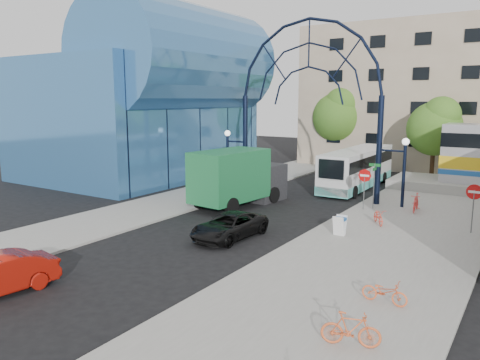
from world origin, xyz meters
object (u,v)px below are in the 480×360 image
Objects in this scene: stop_sign at (365,179)px; street_name_sign at (374,176)px; green_truck at (239,178)px; bike_near_b at (416,203)px; tree_north_b at (339,114)px; do_not_enter_sign at (474,197)px; bike_far_b at (351,329)px; black_suv at (229,226)px; gateway_arch at (308,72)px; city_bus at (357,168)px; bike_near_a at (379,216)px; sandwich_board at (340,223)px; tree_north_a at (436,126)px; bike_far_a at (385,292)px.

stop_sign is 0.89× the size of street_name_sign.
green_truck is 10.83m from bike_near_b.
tree_north_b is (-8.68, 17.93, 3.27)m from stop_sign.
do_not_enter_sign is 14.01m from bike_far_b.
tree_north_b reaches higher than bike_far_b.
green_truck is at bearing 122.29° from black_suv.
green_truck is 17.91m from bike_far_b.
green_truck is 7.29m from black_suv.
bike_near_b is at bearing 27.26° from green_truck.
gateway_arch is 5.50× the size of do_not_enter_sign.
tree_north_b is at bearing 3.89° from bike_far_b.
stop_sign is at bearing -123.64° from street_name_sign.
city_bus is 24.53m from bike_far_b.
bike_near_a is (-4.43, -0.85, -1.44)m from do_not_enter_sign.
city_bus reaches higher than sandwich_board.
street_name_sign is at bearing 155.84° from do_not_enter_sign.
bike_near_b is (10.03, 3.92, -1.15)m from green_truck.
tree_north_a is (-4.88, 15.93, 2.63)m from do_not_enter_sign.
tree_north_a reaches higher than green_truck.
green_truck is (-13.43, -0.77, -0.16)m from do_not_enter_sign.
gateway_arch reaches higher than sandwich_board.
street_name_sign reaches higher than sandwich_board.
tree_north_b is (-9.08, 17.33, 3.14)m from street_name_sign.
bike_far_a is (12.13, -9.88, -1.30)m from green_truck.
street_name_sign is (0.40, 0.60, 0.14)m from stop_sign.
bike_near_a is at bearing -88.47° from tree_north_a.
street_name_sign reaches higher than bike_near_a.
tree_north_b is 23.73m from bike_near_a.
stop_sign reaches higher than sandwich_board.
bike_near_a is at bearing -169.18° from do_not_enter_sign.
do_not_enter_sign is at bearing -47.10° from bike_near_b.
street_name_sign is at bearing -63.94° from city_bus.
do_not_enter_sign is 1.37× the size of bike_near_b.
do_not_enter_sign is 10.83m from bike_far_a.
tree_north_b reaches higher than stop_sign.
city_bus is at bearing 70.92° from gateway_arch.
tree_north_b reaches higher than city_bus.
bike_far_a is at bearing -58.26° from sandwich_board.
bike_far_b is (4.11, -9.86, -0.13)m from sandwich_board.
sandwich_board is 5.45m from black_suv.
tree_north_a is 4.30× the size of bike_far_b.
green_truck is 4.67× the size of bike_near_a.
stop_sign is at bearing 26.88° from green_truck.
gateway_arch is 19.32m from bike_far_a.
city_bus is 6.81× the size of bike_near_a.
tree_north_b reaches higher than bike_near_b.
street_name_sign is 0.38× the size of green_truck.
bike_near_b is (2.80, 1.15, -1.33)m from stop_sign.
tree_north_b reaches higher than green_truck.
tree_north_a is 18.96m from green_truck.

